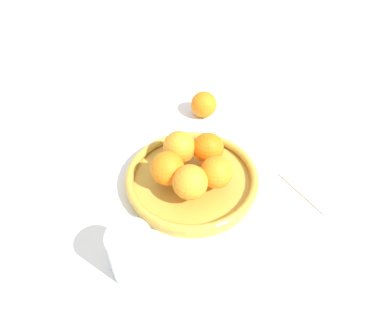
% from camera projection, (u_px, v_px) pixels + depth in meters
% --- Properties ---
extents(ground_plane, '(4.00, 4.00, 0.00)m').
position_uv_depth(ground_plane, '(192.00, 185.00, 0.82)').
color(ground_plane, white).
extents(fruit_bowl, '(0.29, 0.29, 0.03)m').
position_uv_depth(fruit_bowl, '(192.00, 179.00, 0.81)').
color(fruit_bowl, gold).
rests_on(fruit_bowl, ground_plane).
extents(orange_pile, '(0.17, 0.17, 0.07)m').
position_uv_depth(orange_pile, '(191.00, 163.00, 0.77)').
color(orange_pile, orange).
rests_on(orange_pile, fruit_bowl).
extents(stray_orange, '(0.07, 0.07, 0.07)m').
position_uv_depth(stray_orange, '(204.00, 104.00, 0.97)').
color(stray_orange, orange).
rests_on(stray_orange, ground_plane).
extents(drinking_glass, '(0.08, 0.08, 0.11)m').
position_uv_depth(drinking_glass, '(132.00, 254.00, 0.64)').
color(drinking_glass, silver).
rests_on(drinking_glass, ground_plane).
extents(napkin_folded, '(0.16, 0.16, 0.01)m').
position_uv_depth(napkin_folded, '(322.00, 180.00, 0.82)').
color(napkin_folded, beige).
rests_on(napkin_folded, ground_plane).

